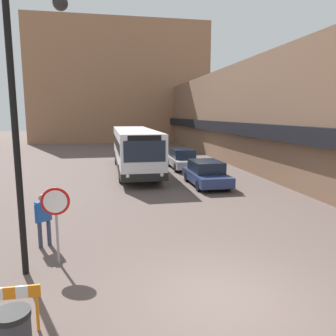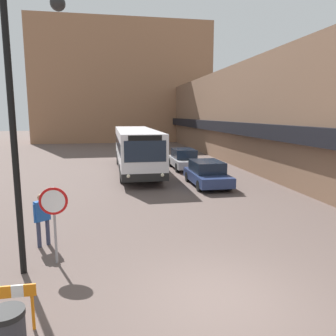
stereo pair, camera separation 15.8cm
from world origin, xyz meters
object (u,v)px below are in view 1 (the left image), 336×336
object	(u,v)px
city_bus	(135,149)
parked_car_middle	(182,159)
stop_sign	(56,209)
pedestrian	(43,215)
street_lamp	(25,107)
parked_car_front	(206,173)
construction_barricade	(10,301)

from	to	relation	value
city_bus	parked_car_middle	world-z (taller)	city_bus
stop_sign	pedestrian	distance (m)	1.55
parked_car_middle	stop_sign	bearing A→B (deg)	-115.40
parked_car_middle	street_lamp	bearing A→B (deg)	-116.31
parked_car_front	construction_barricade	xyz separation A→B (m)	(-7.53, -11.82, -0.05)
pedestrian	construction_barricade	world-z (taller)	pedestrian
city_bus	parked_car_middle	distance (m)	3.80
street_lamp	construction_barricade	size ratio (longest dim) A/B	6.35
parked_car_front	parked_car_middle	bearing A→B (deg)	90.00
parked_car_middle	pedestrian	distance (m)	15.56
parked_car_front	street_lamp	size ratio (longest dim) A/B	0.61
stop_sign	construction_barricade	world-z (taller)	stop_sign
street_lamp	pedestrian	world-z (taller)	street_lamp
parked_car_front	pedestrian	distance (m)	10.78
street_lamp	construction_barricade	world-z (taller)	street_lamp
stop_sign	construction_barricade	xyz separation A→B (m)	(-0.47, -2.90, -0.89)
street_lamp	construction_barricade	bearing A→B (deg)	-89.16
parked_car_middle	pedestrian	bearing A→B (deg)	-119.45
construction_barricade	pedestrian	bearing A→B (deg)	91.54
parked_car_middle	parked_car_front	bearing A→B (deg)	-90.00
parked_car_middle	street_lamp	xyz separation A→B (m)	(-7.57, -15.31, 3.52)
construction_barricade	stop_sign	bearing A→B (deg)	80.82
parked_car_front	construction_barricade	distance (m)	14.02
stop_sign	street_lamp	world-z (taller)	street_lamp
street_lamp	pedestrian	bearing A→B (deg)	92.51
parked_car_middle	stop_sign	distance (m)	16.49
parked_car_middle	pedestrian	size ratio (longest dim) A/B	2.53
street_lamp	city_bus	bearing A→B (deg)	75.11
city_bus	stop_sign	xyz separation A→B (m)	(-3.42, -14.33, -0.11)
city_bus	pedestrian	xyz separation A→B (m)	(-4.00, -13.00, -0.66)
parked_car_middle	construction_barricade	distance (m)	19.30
city_bus	parked_car_front	bearing A→B (deg)	-56.00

